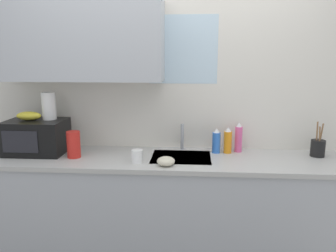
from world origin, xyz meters
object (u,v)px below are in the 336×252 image
Objects in this scene: banana_bunch at (29,116)px; mug_white at (137,156)px; paper_towel_roll at (49,106)px; dish_soap_bottle_pink at (238,138)px; small_bowl at (166,161)px; microwave at (36,137)px; dish_soap_bottle_orange at (228,141)px; cereal_canister at (74,144)px; utensil_crock at (318,148)px; dish_soap_bottle_blue at (216,141)px.

banana_bunch reaches higher than mug_white.
paper_towel_roll reaches higher than dish_soap_bottle_pink.
small_bowl is at bearing -12.57° from banana_bunch.
banana_bunch is at bearing -161.57° from paper_towel_roll.
banana_bunch is 0.91× the size of paper_towel_roll.
banana_bunch is at bearing 178.20° from microwave.
banana_bunch is 0.94× the size of dish_soap_bottle_orange.
cereal_canister is 0.75m from small_bowl.
utensil_crock is (2.29, 0.07, -0.24)m from banana_bunch.
dish_soap_bottle_orange is (1.44, 0.07, -0.28)m from paper_towel_roll.
paper_towel_roll reaches higher than mug_white.
dish_soap_bottle_blue is 0.83× the size of dish_soap_bottle_pink.
cereal_canister reaches higher than small_bowl.
cereal_canister is at bearing -168.77° from dish_soap_bottle_pink.
mug_white is (-0.69, -0.31, -0.05)m from dish_soap_bottle_orange.
banana_bunch is 1.61m from dish_soap_bottle_orange.
paper_towel_roll is 2.32× the size of mug_white.
banana_bunch is 0.82× the size of dish_soap_bottle_pink.
utensil_crock is at bearing 1.83° from microwave.
dish_soap_bottle_blue is 1.13m from cereal_canister.
dish_soap_bottle_orange is 2.24× the size of mug_white.
dish_soap_bottle_blue is 0.79m from utensil_crock.
dish_soap_bottle_blue is at bearing -166.46° from dish_soap_bottle_pink.
paper_towel_roll is 2.16m from utensil_crock.
paper_towel_roll is at bearing 27.17° from microwave.
microwave is at bearing -175.49° from dish_soap_bottle_blue.
utensil_crock reaches higher than dish_soap_bottle_pink.
paper_towel_roll is at bearing 147.99° from cereal_canister.
banana_bunch is at bearing -175.70° from dish_soap_bottle_blue.
small_bowl is (-0.38, -0.36, -0.06)m from dish_soap_bottle_blue.
paper_towel_roll is at bearing -177.33° from dish_soap_bottle_blue.
cereal_canister is (0.24, -0.15, -0.28)m from paper_towel_roll.
utensil_crock reaches higher than dish_soap_bottle_blue.
paper_towel_roll reaches higher than cereal_canister.
microwave reaches higher than dish_soap_bottle_pink.
paper_towel_roll reaches higher than banana_bunch.
paper_towel_roll is 1.56m from dish_soap_bottle_pink.
dish_soap_bottle_blue is at bearing -178.37° from dish_soap_bottle_orange.
banana_bunch is (-0.05, 0.00, 0.17)m from microwave.
dish_soap_bottle_blue is at bearing 176.87° from utensil_crock.
microwave is at bearing -174.46° from dish_soap_bottle_pink.
microwave is 2.30× the size of banana_bunch.
dish_soap_bottle_orange is 0.70m from utensil_crock.
dish_soap_bottle_orange is 0.77× the size of utensil_crock.
microwave reaches higher than mug_white.
dish_soap_bottle_orange is (0.09, 0.00, 0.00)m from dish_soap_bottle_blue.
utensil_crock is (2.24, 0.07, -0.07)m from microwave.
dish_soap_bottle_orange reaches higher than mug_white.
mug_white is (0.51, -0.09, -0.06)m from cereal_canister.
dish_soap_bottle_orange is at bearing 37.74° from small_bowl.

